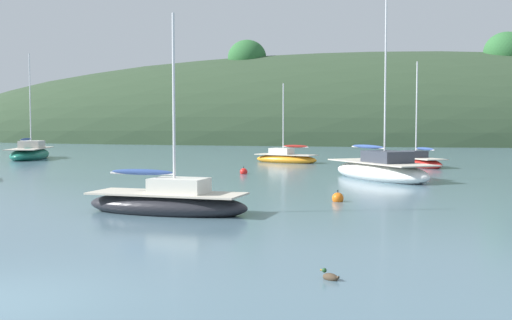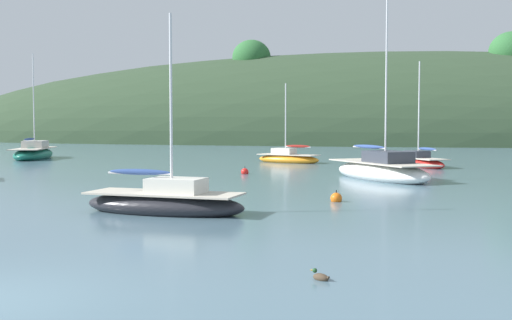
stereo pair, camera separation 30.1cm
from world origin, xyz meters
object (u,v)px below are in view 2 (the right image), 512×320
Objects in this scene: sailboat_yellow_far at (34,153)px; sailboat_grey_yawl at (420,162)px; mooring_buoy_outer at (336,198)px; sailboat_black_sloop at (382,171)px; sailboat_white_near at (288,158)px; mooring_buoy_channel at (245,172)px; duck_lone_left at (321,277)px; sailboat_navy_dinghy at (165,202)px.

sailboat_grey_yawl is at bearing -4.55° from sailboat_yellow_far.
mooring_buoy_outer is (-3.48, -20.22, -0.22)m from sailboat_grey_yawl.
sailboat_black_sloop reaches higher than sailboat_white_near.
duck_lone_left is (7.53, -23.55, -0.07)m from mooring_buoy_channel.
sailboat_navy_dinghy is at bearing -84.97° from mooring_buoy_channel.
sailboat_black_sloop reaches higher than duck_lone_left.
sailboat_navy_dinghy is at bearing -50.38° from sailboat_yellow_far.
mooring_buoy_outer is 11.91m from duck_lone_left.
sailboat_black_sloop is 1.58× the size of sailboat_white_near.
sailboat_white_near is at bearing 165.23° from sailboat_grey_yawl.
mooring_buoy_channel is (-1.41, 15.96, -0.23)m from sailboat_navy_dinghy.
sailboat_black_sloop is 1.08× the size of sailboat_yellow_far.
sailboat_white_near is 15.22× the size of duck_lone_left.
sailboat_black_sloop reaches higher than sailboat_navy_dinghy.
sailboat_grey_yawl reaches higher than sailboat_navy_dinghy.
sailboat_black_sloop is (-2.18, -10.19, 0.11)m from sailboat_grey_yawl.
sailboat_yellow_far reaches higher than mooring_buoy_channel.
sailboat_black_sloop is 31.44m from sailboat_yellow_far.
duck_lone_left is at bearing -90.85° from sailboat_black_sloop.
sailboat_yellow_far is 16.59× the size of mooring_buoy_channel.
sailboat_yellow_far is at bearing 152.25° from mooring_buoy_channel.
sailboat_grey_yawl reaches higher than mooring_buoy_channel.
sailboat_yellow_far is 22.33× the size of duck_lone_left.
sailboat_white_near reaches higher than mooring_buoy_channel.
sailboat_black_sloop is at bearing 89.15° from duck_lone_left.
sailboat_grey_yawl is 13.51× the size of mooring_buoy_channel.
sailboat_navy_dinghy is 0.75× the size of sailboat_yellow_far.
sailboat_white_near is (-9.53, 2.51, -0.01)m from sailboat_grey_yawl.
sailboat_navy_dinghy is 15.70m from sailboat_black_sloop.
sailboat_yellow_far is 44.77m from duck_lone_left.
duck_lone_left is (-2.51, -32.10, -0.29)m from sailboat_grey_yawl.
mooring_buoy_outer is at bearing -60.70° from mooring_buoy_channel.
sailboat_white_near is 35.32m from duck_lone_left.
mooring_buoy_channel is at bearing 107.73° from duck_lone_left.
duck_lone_left is at bearing -94.46° from sailboat_grey_yawl.
mooring_buoy_outer is (6.05, -22.73, -0.21)m from sailboat_white_near.
sailboat_navy_dinghy is (-8.63, -24.51, 0.02)m from sailboat_grey_yawl.
mooring_buoy_outer is (-1.30, -10.03, -0.33)m from sailboat_black_sloop.
sailboat_navy_dinghy is 35.01m from sailboat_yellow_far.
mooring_buoy_outer is at bearing 94.71° from duck_lone_left.
sailboat_navy_dinghy is at bearing 128.91° from duck_lone_left.
mooring_buoy_channel is 1.00× the size of mooring_buoy_outer.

